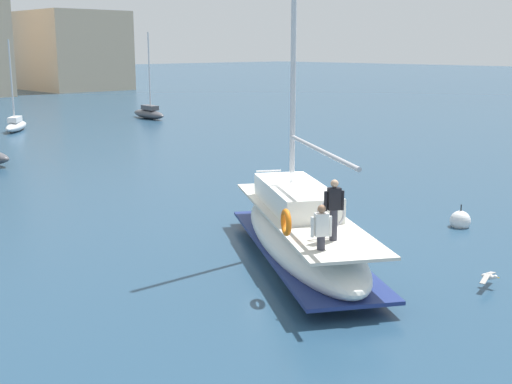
# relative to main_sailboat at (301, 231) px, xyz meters

# --- Properties ---
(ground_plane) EXTENTS (400.00, 400.00, 0.00)m
(ground_plane) POSITION_rel_main_sailboat_xyz_m (1.29, 1.71, -0.90)
(ground_plane) COLOR navy
(main_sailboat) EXTENTS (7.01, 9.46, 11.76)m
(main_sailboat) POSITION_rel_main_sailboat_xyz_m (0.00, 0.00, 0.00)
(main_sailboat) COLOR white
(main_sailboat) RESTS_ON ground
(moored_sloop_near) EXTENTS (1.59, 5.01, 7.56)m
(moored_sloop_near) POSITION_rel_main_sailboat_xyz_m (19.67, 37.14, -0.36)
(moored_sloop_near) COLOR #4C4C51
(moored_sloop_near) RESTS_ON ground
(moored_cutter_left) EXTENTS (3.53, 4.09, 6.84)m
(moored_cutter_left) POSITION_rel_main_sailboat_xyz_m (7.11, 36.44, -0.40)
(moored_cutter_left) COLOR silver
(moored_cutter_left) RESTS_ON ground
(seagull) EXTENTS (1.10, 0.48, 0.17)m
(seagull) POSITION_rel_main_sailboat_xyz_m (1.95, -5.02, -0.59)
(seagull) COLOR silver
(seagull) RESTS_ON ground
(mooring_buoy) EXTENTS (0.73, 0.73, 0.96)m
(mooring_buoy) POSITION_rel_main_sailboat_xyz_m (6.94, -1.26, -0.68)
(mooring_buoy) COLOR silver
(mooring_buoy) RESTS_ON ground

